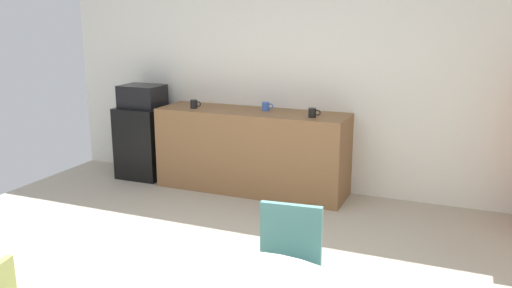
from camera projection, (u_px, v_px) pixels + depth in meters
wall_back at (309, 73)px, 5.78m from camera, size 6.00×0.10×2.60m
counter_block at (252, 151)px, 5.87m from camera, size 2.11×0.60×0.90m
mini_fridge at (145, 142)px, 6.40m from camera, size 0.54×0.54×0.85m
microwave at (142, 96)px, 6.26m from camera, size 0.48×0.38×0.26m
chair_teal at (287, 258)px, 3.14m from camera, size 0.46×0.46×0.83m
mug_white at (266, 106)px, 5.76m from camera, size 0.13×0.08×0.09m
mug_green at (313, 113)px, 5.39m from camera, size 0.13×0.08×0.09m
mug_red at (194, 104)px, 5.91m from camera, size 0.13×0.08×0.09m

